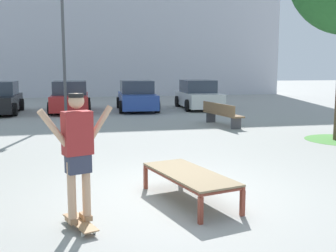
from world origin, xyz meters
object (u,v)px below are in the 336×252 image
object	(u,v)px
car_white	(198,96)
light_post	(63,25)
skater	(78,149)
car_blue	(137,97)
skate_box	(189,176)
skateboard	(80,223)
park_bench	(221,114)
car_red	(70,98)

from	to	relation	value
car_white	light_post	world-z (taller)	light_post
skater	car_blue	size ratio (longest dim) A/B	0.39
skate_box	skater	size ratio (longest dim) A/B	1.20
skate_box	car_white	world-z (taller)	car_white
skateboard	car_blue	distance (m)	15.41
skater	park_bench	world-z (taller)	skater
skateboard	car_red	world-z (taller)	car_red
park_bench	light_post	xyz separation A→B (m)	(-5.65, 3.02, 3.38)
skate_box	car_red	bearing A→B (deg)	97.76
skate_box	skateboard	xyz separation A→B (m)	(-1.71, -0.76, -0.34)
skateboard	park_bench	size ratio (longest dim) A/B	0.34
skate_box	light_post	size ratio (longest dim) A/B	0.35
skater	light_post	bearing A→B (deg)	91.92
skater	park_bench	distance (m)	10.31
park_bench	car_red	bearing A→B (deg)	131.34
skate_box	park_bench	size ratio (longest dim) A/B	0.83
car_blue	park_bench	world-z (taller)	car_blue
skater	car_red	size ratio (longest dim) A/B	0.40
car_red	car_white	distance (m)	6.55
car_blue	park_bench	distance (m)	6.63
skater	light_post	world-z (taller)	light_post
car_blue	car_white	xyz separation A→B (m)	(3.28, 0.12, 0.00)
car_blue	park_bench	xyz separation A→B (m)	(2.22, -6.24, -0.24)
car_blue	park_bench	size ratio (longest dim) A/B	1.76
car_red	car_blue	bearing A→B (deg)	-0.05
park_bench	light_post	distance (m)	7.24
car_red	car_blue	xyz separation A→B (m)	(3.28, -0.00, 0.00)
car_white	park_bench	world-z (taller)	car_white
car_red	park_bench	bearing A→B (deg)	-48.66
skateboard	park_bench	bearing A→B (deg)	59.31
car_white	skate_box	bearing A→B (deg)	-107.66
car_red	skateboard	bearing A→B (deg)	-89.08
skateboard	light_post	size ratio (longest dim) A/B	0.14
light_post	car_red	bearing A→B (deg)	87.23
skate_box	skater	xyz separation A→B (m)	(-1.71, -0.76, 0.66)
park_bench	skateboard	bearing A→B (deg)	-120.69
skateboard	light_post	bearing A→B (deg)	91.92
car_red	car_blue	world-z (taller)	same
car_red	light_post	world-z (taller)	light_post
skate_box	park_bench	world-z (taller)	park_bench
car_red	car_blue	distance (m)	3.28
car_blue	light_post	xyz separation A→B (m)	(-3.43, -3.23, 3.13)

